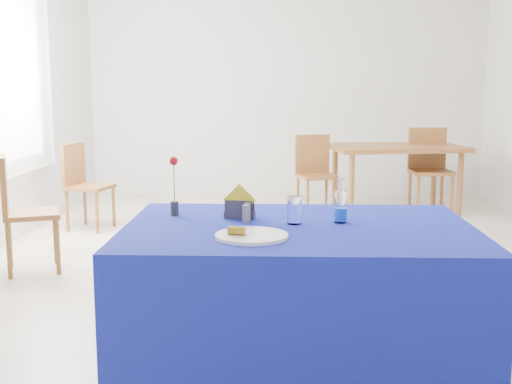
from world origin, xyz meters
TOP-DOWN VIEW (x-y plane):
  - floor at (0.00, 0.00)m, footprint 7.00×7.00m
  - room_shell at (0.00, 0.00)m, footprint 7.00×7.00m
  - window_pane at (-2.47, 0.80)m, footprint 0.04×1.50m
  - curtain at (-2.40, 0.80)m, footprint 0.04×1.75m
  - plate at (-0.21, -2.13)m, footprint 0.31×0.31m
  - drinking_glass at (-0.02, -1.85)m, footprint 0.07×0.07m
  - salt_shaker at (-0.25, -1.83)m, footprint 0.03×0.03m
  - pepper_shaker at (-0.24, -1.78)m, footprint 0.03×0.03m
  - blue_table at (-0.00, -1.88)m, footprint 1.60×1.10m
  - water_bottle at (0.20, -1.81)m, footprint 0.06×0.06m
  - napkin_holder at (-0.28, -1.72)m, footprint 0.16×0.08m
  - rose_vase at (-0.61, -1.66)m, footprint 0.04×0.04m
  - oak_table at (1.21, 2.36)m, footprint 1.54×1.13m
  - chair_bg_left at (0.31, 2.23)m, footprint 0.48×0.48m
  - chair_bg_right at (1.58, 2.37)m, footprint 0.44×0.44m
  - chair_win_a at (-2.04, -0.11)m, footprint 0.52×0.52m
  - chair_win_b at (-2.02, 1.41)m, footprint 0.46×0.46m
  - banana_pieces at (-0.27, -2.14)m, footprint 0.08×0.05m

SIDE VIEW (x-z plane):
  - floor at x=0.00m, z-range 0.00..0.00m
  - blue_table at x=0.00m, z-range 0.00..0.76m
  - chair_win_b at x=-2.02m, z-range 0.07..0.91m
  - chair_bg_left at x=0.31m, z-range 0.07..0.94m
  - chair_win_a at x=-2.04m, z-range 0.07..0.96m
  - chair_bg_right at x=1.58m, z-range 0.07..1.02m
  - oak_table at x=1.21m, z-range 0.30..1.06m
  - plate at x=-0.21m, z-range 0.76..0.77m
  - banana_pieces at x=-0.27m, z-range 0.77..0.81m
  - salt_shaker at x=-0.25m, z-range 0.76..0.84m
  - pepper_shaker at x=-0.24m, z-range 0.76..0.84m
  - napkin_holder at x=-0.28m, z-range 0.72..0.89m
  - drinking_glass at x=-0.02m, z-range 0.76..0.89m
  - water_bottle at x=0.20m, z-range 0.72..0.94m
  - rose_vase at x=-0.61m, z-range 0.75..1.04m
  - window_pane at x=-2.47m, z-range 0.75..2.35m
  - curtain at x=-2.40m, z-range 0.62..2.48m
  - room_shell at x=0.00m, z-range -1.75..5.25m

